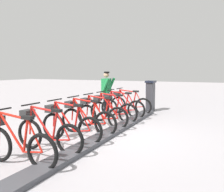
{
  "coord_description": "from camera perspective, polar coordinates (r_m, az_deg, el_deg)",
  "views": [
    {
      "loc": [
        -2.75,
        5.92,
        1.74
      ],
      "look_at": [
        0.5,
        -1.24,
        0.9
      ],
      "focal_mm": 39.8,
      "sensor_mm": 36.0,
      "label": 1
    }
  ],
  "objects": [
    {
      "name": "bike_docked_2",
      "position": [
        8.21,
        -0.21,
        -3.1
      ],
      "size": [
        1.72,
        0.54,
        1.02
      ],
      "color": "black",
      "rests_on": "ground"
    },
    {
      "name": "ground_plane",
      "position": [
        6.75,
        -0.51,
        -8.83
      ],
      "size": [
        60.0,
        60.0,
        0.0
      ],
      "primitive_type": "plane",
      "color": "#AEA7AA"
    },
    {
      "name": "dock_rail_base",
      "position": [
        6.74,
        -0.51,
        -8.42
      ],
      "size": [
        0.44,
        7.38,
        0.1
      ],
      "primitive_type": "cube",
      "color": "#47474C",
      "rests_on": "ground"
    },
    {
      "name": "bike_docked_0",
      "position": [
        9.71,
        3.84,
        -1.68
      ],
      "size": [
        1.72,
        0.54,
        1.02
      ],
      "color": "black",
      "rests_on": "ground"
    },
    {
      "name": "bike_docked_6",
      "position": [
        5.45,
        -14.92,
        -8.03
      ],
      "size": [
        1.72,
        0.54,
        1.02
      ],
      "color": "black",
      "rests_on": "ground"
    },
    {
      "name": "worker_near_rack",
      "position": [
        10.04,
        -1.26,
        1.34
      ],
      "size": [
        0.47,
        0.63,
        1.66
      ],
      "color": "white",
      "rests_on": "ground"
    },
    {
      "name": "bike_docked_4",
      "position": [
        6.77,
        -6.05,
        -5.11
      ],
      "size": [
        1.72,
        0.54,
        1.02
      ],
      "color": "black",
      "rests_on": "ground"
    },
    {
      "name": "payment_kiosk",
      "position": [
        10.51,
        8.81,
        0.15
      ],
      "size": [
        0.36,
        0.52,
        1.28
      ],
      "color": "#38383D",
      "rests_on": "ground"
    },
    {
      "name": "bike_docked_7",
      "position": [
        4.87,
        -21.15,
        -9.95
      ],
      "size": [
        1.72,
        0.54,
        1.02
      ],
      "color": "black",
      "rests_on": "ground"
    },
    {
      "name": "bike_docked_5",
      "position": [
        6.09,
        -9.99,
        -6.43
      ],
      "size": [
        1.72,
        0.54,
        1.02
      ],
      "color": "black",
      "rests_on": "ground"
    },
    {
      "name": "bike_docked_3",
      "position": [
        7.48,
        -2.85,
        -4.01
      ],
      "size": [
        1.72,
        0.54,
        1.02
      ],
      "color": "black",
      "rests_on": "ground"
    },
    {
      "name": "bike_docked_1",
      "position": [
        8.95,
        1.98,
        -2.33
      ],
      "size": [
        1.72,
        0.54,
        1.02
      ],
      "color": "black",
      "rests_on": "ground"
    }
  ]
}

